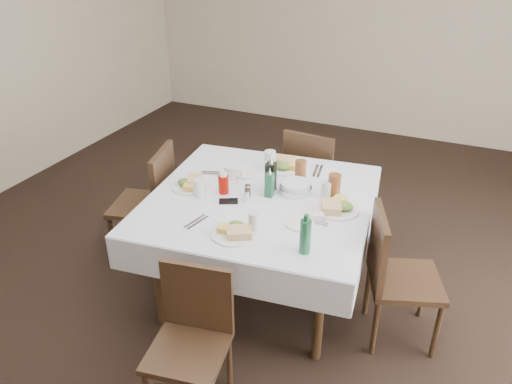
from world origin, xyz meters
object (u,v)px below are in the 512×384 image
(chair_east, at_px, (392,270))
(ketchup_bottle, at_px, (223,183))
(chair_west, at_px, (152,197))
(bread_basket, at_px, (296,187))
(water_s, at_px, (254,222))
(green_bottle, at_px, (305,236))
(chair_north, at_px, (312,174))
(water_n, at_px, (270,161))
(oil_cruet_dark, at_px, (271,176))
(coffee_mug, at_px, (231,174))
(water_w, at_px, (199,188))
(oil_cruet_green, at_px, (269,184))
(dining_table, at_px, (260,207))
(chair_south, at_px, (192,331))
(water_e, at_px, (326,191))

(chair_east, bearing_deg, ketchup_bottle, 177.87)
(chair_west, relative_size, bread_basket, 4.18)
(water_s, xyz_separation_m, green_bottle, (0.34, -0.08, 0.04))
(chair_north, bearing_deg, chair_east, -50.60)
(water_n, relative_size, ketchup_bottle, 1.01)
(oil_cruet_dark, bearing_deg, chair_west, -177.42)
(coffee_mug, bearing_deg, green_bottle, -39.36)
(water_s, height_order, ketchup_bottle, ketchup_bottle)
(water_n, bearing_deg, ketchup_bottle, -108.54)
(water_s, height_order, water_w, same)
(chair_west, xyz_separation_m, ketchup_bottle, (0.67, -0.11, 0.31))
(oil_cruet_dark, distance_m, oil_cruet_green, 0.08)
(dining_table, distance_m, oil_cruet_green, 0.18)
(chair_west, distance_m, oil_cruet_green, 1.03)
(chair_south, distance_m, chair_east, 1.24)
(chair_south, bearing_deg, water_e, 72.19)
(chair_north, relative_size, coffee_mug, 5.56)
(chair_west, height_order, water_s, chair_west)
(chair_west, relative_size, water_n, 6.12)
(water_e, xyz_separation_m, oil_cruet_dark, (-0.37, -0.04, 0.05))
(chair_west, distance_m, green_bottle, 1.53)
(chair_west, distance_m, coffee_mug, 0.70)
(water_w, bearing_deg, chair_north, 68.62)
(water_e, xyz_separation_m, bread_basket, (-0.21, 0.01, -0.03))
(chair_west, height_order, water_n, water_n)
(chair_east, height_order, water_w, chair_east)
(bread_basket, bearing_deg, chair_south, -97.54)
(coffee_mug, distance_m, green_bottle, 0.97)
(water_w, bearing_deg, ketchup_bottle, 39.23)
(oil_cruet_green, distance_m, green_bottle, 0.65)
(dining_table, xyz_separation_m, water_n, (-0.10, 0.40, 0.15))
(oil_cruet_green, xyz_separation_m, ketchup_bottle, (-0.30, -0.08, -0.02))
(chair_east, height_order, oil_cruet_dark, oil_cruet_dark)
(chair_west, relative_size, water_s, 7.56)
(chair_north, xyz_separation_m, chair_west, (-0.98, -0.88, 0.01))
(oil_cruet_dark, relative_size, green_bottle, 1.09)
(coffee_mug, bearing_deg, water_n, 53.97)
(coffee_mug, bearing_deg, chair_south, -74.05)
(water_e, height_order, ketchup_bottle, ketchup_bottle)
(chair_south, relative_size, water_n, 5.54)
(ketchup_bottle, relative_size, coffee_mug, 0.91)
(chair_south, distance_m, chair_west, 1.42)
(water_s, xyz_separation_m, ketchup_bottle, (-0.37, 0.34, 0.01))
(water_e, height_order, water_w, water_e)
(dining_table, height_order, oil_cruet_green, oil_cruet_green)
(chair_east, height_order, water_e, same)
(chair_south, distance_m, water_w, 0.99)
(chair_south, relative_size, oil_cruet_green, 3.91)
(water_e, bearing_deg, chair_west, -176.57)
(chair_east, height_order, bread_basket, chair_east)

